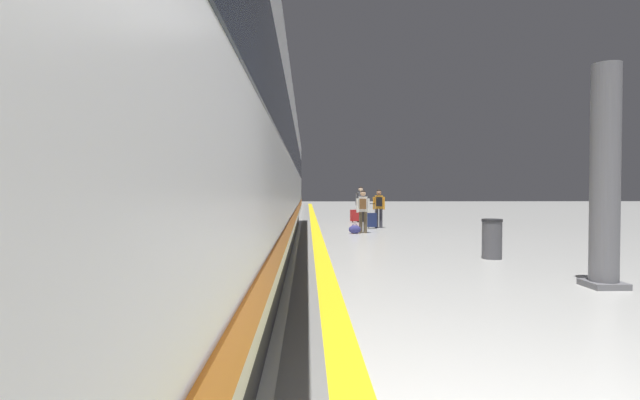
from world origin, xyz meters
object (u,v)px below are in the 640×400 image
platform_pillar (605,181)px  passenger_mid (379,205)px  duffel_bag_near (355,229)px  suitcase_mid (372,220)px  waste_bin (492,239)px  high_speed_train (194,129)px  passenger_near (363,208)px  passenger_far (361,201)px  suitcase_far (355,215)px

platform_pillar → passenger_mid: bearing=98.9°
duffel_bag_near → suitcase_mid: 2.42m
duffel_bag_near → waste_bin: bearing=-67.7°
high_speed_train → passenger_mid: bearing=68.4°
passenger_mid → passenger_near: bearing=-112.4°
duffel_bag_near → passenger_near: bearing=30.3°
passenger_far → high_speed_train: bearing=-105.8°
platform_pillar → passenger_near: bearing=106.4°
duffel_bag_near → passenger_mid: (1.25, 2.45, 0.79)m
suitcase_far → platform_pillar: 15.20m
passenger_far → waste_bin: (1.61, -12.02, -0.54)m
passenger_mid → suitcase_far: size_ratio=2.60×
passenger_near → duffel_bag_near: bearing=-149.7°
passenger_near → passenger_far: passenger_far is taller
platform_pillar → suitcase_far: bearing=99.5°
high_speed_train → passenger_far: bearing=74.2°
passenger_mid → high_speed_train: bearing=-111.6°
passenger_mid → waste_bin: bearing=-81.6°
duffel_bag_near → passenger_far: bearing=81.3°
high_speed_train → waste_bin: (5.95, 3.31, -2.05)m
passenger_far → suitcase_far: (-0.32, -0.21, -0.67)m
passenger_near → suitcase_mid: passenger_near is taller
high_speed_train → passenger_near: (3.76, 9.61, -1.58)m
passenger_far → platform_pillar: size_ratio=0.48×
suitcase_far → passenger_near: bearing=-92.8°
high_speed_train → platform_pillar: size_ratio=9.12×
passenger_near → passenger_far: (0.59, 5.73, 0.07)m
passenger_far → waste_bin: 12.14m
passenger_mid → suitcase_far: (-0.67, 3.25, -0.61)m
suitcase_far → platform_pillar: size_ratio=0.17×
duffel_bag_near → suitcase_mid: size_ratio=0.43×
passenger_far → passenger_near: bearing=-95.8°
passenger_mid → platform_pillar: platform_pillar is taller
suitcase_far → passenger_mid: bearing=-78.3°
passenger_near → duffel_bag_near: passenger_near is taller
suitcase_far → high_speed_train: bearing=-104.9°
high_speed_train → waste_bin: 7.11m
passenger_mid → passenger_far: passenger_far is taller
passenger_near → high_speed_train: bearing=-111.4°
passenger_near → passenger_mid: size_ratio=0.98×
suitcase_mid → waste_bin: suitcase_mid is taller
passenger_mid → waste_bin: (1.26, -8.57, -0.48)m
duffel_bag_near → passenger_mid: 2.87m
platform_pillar → passenger_far: bearing=98.2°
high_speed_train → suitcase_mid: (4.38, 11.65, -2.16)m
passenger_far → platform_pillar: platform_pillar is taller
waste_bin → platform_pillar: bearing=-79.7°
suitcase_mid → high_speed_train: bearing=-110.6°
passenger_near → passenger_mid: passenger_mid is taller
duffel_bag_near → suitcase_far: size_ratio=0.72×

